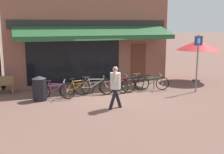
# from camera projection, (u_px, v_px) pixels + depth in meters

# --- Properties ---
(ground_plane) EXTENTS (160.00, 160.00, 0.00)m
(ground_plane) POSITION_uv_depth(u_px,v_px,m) (109.00, 96.00, 12.60)
(ground_plane) COLOR brown
(shop_front) EXTENTS (8.92, 4.57, 6.05)m
(shop_front) POSITION_uv_depth(u_px,v_px,m) (85.00, 27.00, 16.02)
(shop_front) COLOR #8E5647
(shop_front) RESTS_ON ground_plane
(bike_rack_rail) EXTENTS (5.23, 0.04, 0.57)m
(bike_rack_rail) POSITION_uv_depth(u_px,v_px,m) (105.00, 83.00, 13.08)
(bike_rack_rail) COLOR #47494F
(bike_rack_rail) RESTS_ON ground_plane
(bicycle_purple) EXTENTS (1.69, 0.75, 0.84)m
(bicycle_purple) POSITION_uv_depth(u_px,v_px,m) (55.00, 91.00, 12.03)
(bicycle_purple) COLOR black
(bicycle_purple) RESTS_ON ground_plane
(bicycle_orange) EXTENTS (1.70, 0.62, 0.84)m
(bicycle_orange) POSITION_uv_depth(u_px,v_px,m) (78.00, 88.00, 12.64)
(bicycle_orange) COLOR black
(bicycle_orange) RESTS_ON ground_plane
(bicycle_silver) EXTENTS (1.83, 0.54, 0.89)m
(bicycle_silver) POSITION_uv_depth(u_px,v_px,m) (94.00, 86.00, 12.83)
(bicycle_silver) COLOR black
(bicycle_silver) RESTS_ON ground_plane
(bicycle_red) EXTENTS (1.78, 0.52, 0.87)m
(bicycle_red) POSITION_uv_depth(u_px,v_px,m) (118.00, 85.00, 13.05)
(bicycle_red) COLOR black
(bicycle_red) RESTS_ON ground_plane
(bicycle_black) EXTENTS (1.71, 0.87, 0.87)m
(bicycle_black) POSITION_uv_depth(u_px,v_px,m) (131.00, 84.00, 13.42)
(bicycle_black) COLOR black
(bicycle_black) RESTS_ON ground_plane
(bicycle_green) EXTENTS (1.62, 0.69, 0.82)m
(bicycle_green) POSITION_uv_depth(u_px,v_px,m) (152.00, 83.00, 13.68)
(bicycle_green) COLOR black
(bicycle_green) RESTS_ON ground_plane
(pedestrian_adult) EXTENTS (0.62, 0.61, 1.65)m
(pedestrian_adult) POSITION_uv_depth(u_px,v_px,m) (115.00, 83.00, 10.61)
(pedestrian_adult) COLOR black
(pedestrian_adult) RESTS_ON ground_plane
(litter_bin) EXTENTS (0.59, 0.59, 1.06)m
(litter_bin) POSITION_uv_depth(u_px,v_px,m) (40.00, 88.00, 11.85)
(litter_bin) COLOR black
(litter_bin) RESTS_ON ground_plane
(parking_sign) EXTENTS (0.44, 0.07, 2.71)m
(parking_sign) POSITION_uv_depth(u_px,v_px,m) (198.00, 58.00, 13.12)
(parking_sign) COLOR slate
(parking_sign) RESTS_ON ground_plane
(cafe_parasol) EXTENTS (2.42, 2.42, 2.31)m
(cafe_parasol) POSITION_uv_depth(u_px,v_px,m) (198.00, 45.00, 15.61)
(cafe_parasol) COLOR #4C3D2D
(cafe_parasol) RESTS_ON ground_plane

